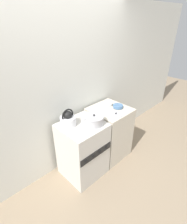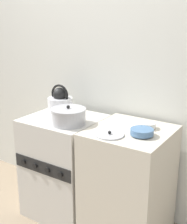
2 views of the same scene
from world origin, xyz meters
The scene contains 9 objects.
ground_plane centered at (0.00, 0.00, 0.00)m, with size 12.00×12.00×0.00m, color gray.
wall_back centered at (0.00, 0.69, 1.25)m, with size 7.00×0.06×2.50m.
stove centered at (0.00, 0.29, 0.45)m, with size 0.61×0.61×0.91m.
counter centered at (0.63, 0.31, 0.46)m, with size 0.60×0.62×0.92m.
kettle centered at (-0.13, 0.42, 1.00)m, with size 0.27×0.22×0.25m.
cooking_pot centered at (0.14, 0.19, 0.97)m, with size 0.28×0.28×0.16m.
enamel_bowl centered at (0.75, 0.25, 0.95)m, with size 0.17×0.17×0.05m.
small_ceramic_bowl centered at (0.72, 0.42, 0.94)m, with size 0.11×0.11×0.04m.
loose_pot_lid centered at (0.55, 0.13, 0.92)m, with size 0.21×0.21×0.03m.
Camera 1 is at (-1.32, -1.30, 2.25)m, focal length 28.00 mm.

